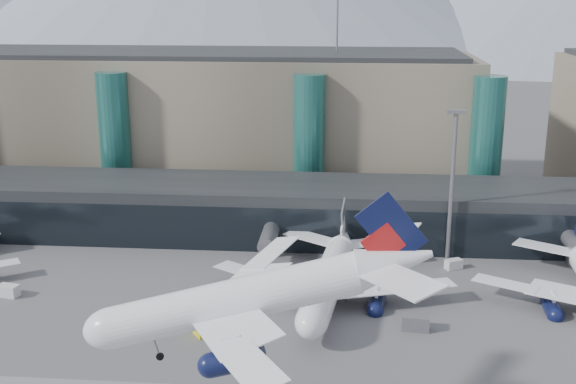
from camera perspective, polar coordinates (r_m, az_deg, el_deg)
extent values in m
cube|color=black|center=(132.81, -0.91, -1.39)|extent=(170.00, 18.00, 10.00)
cube|color=black|center=(124.71, -1.31, -3.04)|extent=(170.00, 0.40, 8.00)
cylinder|color=slate|center=(122.67, -1.41, -3.27)|extent=(2.80, 14.00, 2.80)
cube|color=slate|center=(123.69, -1.40, -4.58)|extent=(1.20, 1.20, 2.40)
cylinder|color=slate|center=(127.61, 21.57, -3.66)|extent=(2.80, 14.00, 2.80)
cube|color=slate|center=(128.59, 21.43, -4.92)|extent=(1.20, 1.20, 2.40)
cube|color=gray|center=(165.23, -8.51, 5.46)|extent=(130.00, 30.00, 30.00)
cube|color=black|center=(163.17, -8.74, 10.82)|extent=(123.50, 28.00, 1.00)
cylinder|color=#24665F|center=(153.00, -13.51, 3.98)|extent=(6.40, 6.40, 28.00)
cylinder|color=#24665F|center=(145.59, 1.66, 3.82)|extent=(6.40, 6.40, 28.00)
cylinder|color=#24665F|center=(147.94, 15.35, 3.45)|extent=(6.40, 6.40, 28.00)
cylinder|color=slate|center=(158.30, 3.92, 13.53)|extent=(0.40, 0.40, 16.00)
cylinder|color=slate|center=(121.73, 12.80, 0.27)|extent=(0.70, 0.70, 25.00)
cube|color=slate|center=(119.00, 13.17, 6.21)|extent=(3.00, 1.20, 0.60)
cylinder|color=white|center=(63.02, -2.91, -7.25)|extent=(22.67, 4.77, 3.73)
ellipsoid|color=white|center=(64.94, -12.93, -6.93)|extent=(5.39, 3.97, 3.73)
cone|color=white|center=(63.38, 10.35, -7.18)|extent=(6.60, 4.02, 3.73)
cube|color=white|center=(55.89, -1.95, -11.11)|extent=(12.31, 16.79, 0.19)
cylinder|color=#0C1238|center=(58.58, -3.08, -11.88)|extent=(4.59, 2.26, 2.05)
cube|color=white|center=(59.24, 10.95, -8.72)|extent=(7.03, 8.84, 0.15)
cube|color=white|center=(70.57, -1.03, -5.17)|extent=(11.17, 16.96, 0.19)
cylinder|color=#0C1238|center=(69.58, -2.18, -7.18)|extent=(4.59, 2.26, 2.05)
cube|color=white|center=(67.44, 9.83, -5.54)|extent=(6.49, 8.94, 0.15)
cube|color=#0C1238|center=(62.33, 10.78, -4.65)|extent=(5.58, 0.48, 6.57)
cube|color=#A31415|center=(62.59, 9.85, -5.61)|extent=(3.74, 0.43, 3.59)
cylinder|color=slate|center=(65.14, -9.89, -9.02)|extent=(0.15, 0.15, 2.99)
cylinder|color=black|center=(65.70, -9.83, -10.05)|extent=(0.67, 0.27, 0.66)
cylinder|color=black|center=(62.51, -2.14, -11.22)|extent=(0.87, 0.37, 0.85)
cylinder|color=black|center=(66.51, -1.86, -9.47)|extent=(0.87, 0.37, 0.85)
cylinder|color=white|center=(106.82, 3.35, -5.91)|extent=(7.54, 26.64, 4.36)
ellipsoid|color=white|center=(94.88, 2.15, -8.81)|extent=(5.07, 6.59, 4.36)
cone|color=white|center=(122.47, 4.53, -2.92)|extent=(5.25, 7.99, 4.36)
cube|color=white|center=(108.00, 8.46, -6.22)|extent=(19.85, 11.88, 0.22)
cylinder|color=#0C1238|center=(107.59, 7.15, -7.54)|extent=(3.02, 5.52, 2.40)
cube|color=white|center=(121.91, 6.99, -2.97)|extent=(10.47, 7.01, 0.17)
cube|color=white|center=(110.43, -1.36, -5.54)|extent=(19.32, 15.38, 0.22)
cylinder|color=#0C1238|center=(109.45, -0.37, -6.99)|extent=(3.02, 5.52, 2.40)
cube|color=white|center=(123.12, 2.10, -2.67)|extent=(10.16, 8.69, 0.17)
cube|color=slate|center=(121.75, 4.59, -1.31)|extent=(1.05, 6.49, 7.67)
cube|color=white|center=(121.08, 4.51, -2.05)|extent=(0.83, 4.36, 4.20)
cylinder|color=slate|center=(99.61, 2.52, -9.36)|extent=(0.18, 0.18, 3.49)
cylinder|color=black|center=(100.27, 2.51, -10.15)|extent=(0.37, 0.80, 0.77)
cylinder|color=black|center=(109.23, 4.77, -7.91)|extent=(0.51, 1.03, 0.99)
cylinder|color=black|center=(109.91, 2.04, -7.70)|extent=(0.51, 1.03, 0.99)
cone|color=white|center=(127.29, 21.77, -3.36)|extent=(4.70, 7.61, 4.28)
cube|color=white|center=(112.06, 18.81, -6.14)|extent=(19.22, 14.27, 0.21)
cylinder|color=#0C1238|center=(111.98, 19.97, -7.48)|extent=(2.65, 5.29, 2.35)
cube|color=white|center=(126.07, 19.50, -3.20)|extent=(10.11, 8.14, 0.17)
cube|color=silver|center=(116.29, -21.22, -7.27)|extent=(3.40, 2.37, 1.74)
cube|color=#525156|center=(100.00, 10.05, -10.14)|extent=(3.84, 2.28, 2.04)
cube|color=silver|center=(121.66, 12.96, -5.57)|extent=(3.13, 2.60, 1.58)
cube|color=silver|center=(117.59, 3.16, -5.99)|extent=(2.68, 2.51, 1.36)
cube|color=gold|center=(98.15, -6.14, -10.40)|extent=(4.73, 4.31, 2.34)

